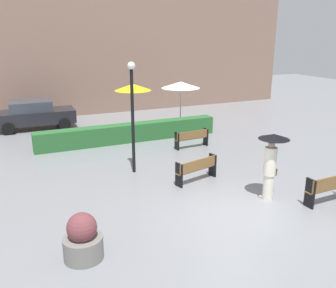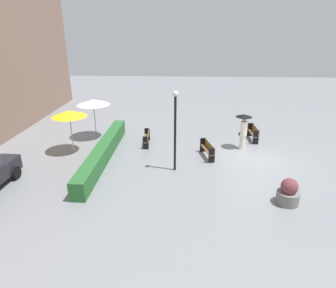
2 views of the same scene
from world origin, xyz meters
The scene contains 12 objects.
ground_plane centered at (0.00, 0.00, 0.00)m, with size 60.00×60.00×0.00m, color gray.
bench_mid_center centered at (0.17, 2.56, 0.51)m, with size 1.75×0.73×0.86m.
bench_back_row centered at (1.91, 6.23, 0.49)m, with size 1.69×0.44×0.82m.
bench_near_right centered at (3.08, -0.63, 0.54)m, with size 1.67×0.40×0.92m.
pedestrian_with_umbrella centered at (1.58, 0.38, 1.37)m, with size 0.96×0.96×2.14m.
planter_pot centered at (-4.47, -0.44, 0.49)m, with size 0.93×0.93×1.15m.
lamp_post centered at (-1.57, 4.38, 2.52)m, with size 0.28×0.28×4.14m.
patio_umbrella_yellow centered at (0.53, 10.46, 2.35)m, with size 1.97×1.97×2.53m.
patio_umbrella_white centered at (3.05, 9.81, 2.42)m, with size 2.12×2.12×2.60m.
hedge_strip centered at (-0.39, 8.40, 0.44)m, with size 9.00×0.70×0.88m, color #28602D.
building_facade centered at (0.00, 16.00, 5.11)m, with size 28.00×1.20×10.22m, color #846656.
parked_car centered at (-4.41, 13.00, 0.82)m, with size 4.25×2.06×1.57m.
Camera 1 is at (-5.69, -7.99, 5.04)m, focal length 38.70 mm.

